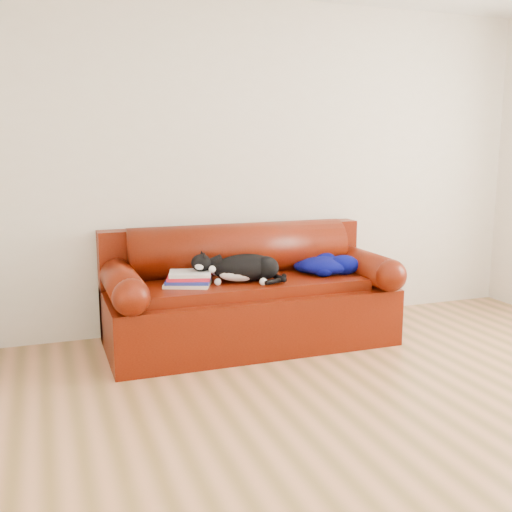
{
  "coord_description": "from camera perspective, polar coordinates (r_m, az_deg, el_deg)",
  "views": [
    {
      "loc": [
        -1.85,
        -2.59,
        1.46
      ],
      "look_at": [
        -0.42,
        1.35,
        0.69
      ],
      "focal_mm": 42.0,
      "sensor_mm": 36.0,
      "label": 1
    }
  ],
  "objects": [
    {
      "name": "sofa_back",
      "position": [
        4.65,
        -1.63,
        -1.01
      ],
      "size": [
        2.1,
        1.01,
        0.88
      ],
      "color": "#370A02",
      "rests_on": "ground"
    },
    {
      "name": "blanket",
      "position": [
        4.64,
        6.62,
        -0.81
      ],
      "size": [
        0.49,
        0.44,
        0.15
      ],
      "rotation": [
        0.0,
        0.0,
        -0.13
      ],
      "color": "#020348",
      "rests_on": "sofa_base"
    },
    {
      "name": "sofa_base",
      "position": [
        4.5,
        -0.63,
        -5.39
      ],
      "size": [
        2.1,
        0.9,
        0.5
      ],
      "color": "#370A02",
      "rests_on": "ground"
    },
    {
      "name": "room_shell",
      "position": [
        3.28,
        17.71,
        13.5
      ],
      "size": [
        4.52,
        4.02,
        2.61
      ],
      "color": "beige",
      "rests_on": "ground"
    },
    {
      "name": "ground",
      "position": [
        3.5,
        14.67,
        -14.62
      ],
      "size": [
        4.5,
        4.5,
        0.0
      ],
      "primitive_type": "plane",
      "color": "brown",
      "rests_on": "ground"
    },
    {
      "name": "cat",
      "position": [
        4.31,
        -1.15,
        -1.2
      ],
      "size": [
        0.65,
        0.43,
        0.25
      ],
      "rotation": [
        0.0,
        0.0,
        -0.4
      ],
      "color": "black",
      "rests_on": "sofa_base"
    },
    {
      "name": "book_stack",
      "position": [
        4.21,
        -6.42,
        -2.18
      ],
      "size": [
        0.38,
        0.34,
        0.1
      ],
      "rotation": [
        0.0,
        0.0,
        -0.33
      ],
      "color": "beige",
      "rests_on": "sofa_base"
    }
  ]
}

